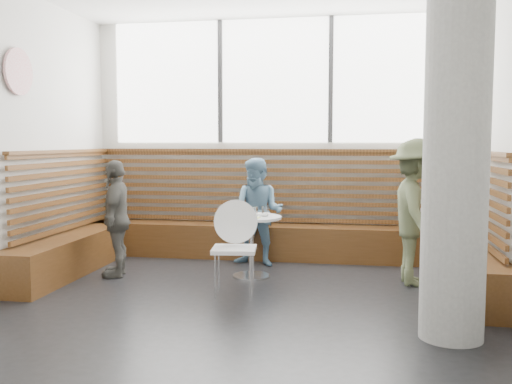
% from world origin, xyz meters
% --- Properties ---
extents(room, '(5.00, 5.00, 3.20)m').
position_xyz_m(room, '(0.00, 0.00, 1.60)').
color(room, silver).
rests_on(room, ground).
extents(booth, '(5.00, 2.50, 1.44)m').
position_xyz_m(booth, '(0.00, 1.77, 0.41)').
color(booth, '#452811').
rests_on(booth, ground).
extents(concrete_column, '(0.50, 0.50, 3.20)m').
position_xyz_m(concrete_column, '(1.85, -0.60, 1.60)').
color(concrete_column, gray).
rests_on(concrete_column, ground).
extents(wall_art, '(0.03, 0.50, 0.50)m').
position_xyz_m(wall_art, '(-2.46, 0.40, 2.30)').
color(wall_art, white).
rests_on(wall_art, room).
extents(cafe_table, '(0.69, 0.69, 0.71)m').
position_xyz_m(cafe_table, '(-0.08, 1.15, 0.51)').
color(cafe_table, silver).
rests_on(cafe_table, ground).
extents(cafe_chair, '(0.46, 0.45, 0.95)m').
position_xyz_m(cafe_chair, '(-0.11, 0.44, 0.56)').
color(cafe_chair, white).
rests_on(cafe_chair, ground).
extents(adult_man, '(0.69, 1.09, 1.60)m').
position_xyz_m(adult_man, '(1.74, 1.14, 0.80)').
color(adult_man, '#525A3C').
rests_on(adult_man, ground).
extents(child_back, '(0.74, 0.62, 1.35)m').
position_xyz_m(child_back, '(-0.10, 1.77, 0.68)').
color(child_back, '#5D84A1').
rests_on(child_back, ground).
extents(child_left, '(0.50, 0.85, 1.35)m').
position_xyz_m(child_left, '(-1.63, 0.95, 0.67)').
color(child_left, '#4F4D48').
rests_on(child_left, ground).
extents(plate_near, '(0.21, 0.21, 0.01)m').
position_xyz_m(plate_near, '(-0.19, 1.24, 0.72)').
color(plate_near, white).
rests_on(plate_near, cafe_table).
extents(plate_far, '(0.21, 0.21, 0.01)m').
position_xyz_m(plate_far, '(0.02, 1.32, 0.72)').
color(plate_far, white).
rests_on(plate_far, cafe_table).
extents(glass_left, '(0.06, 0.06, 0.10)m').
position_xyz_m(glass_left, '(-0.30, 1.07, 0.76)').
color(glass_left, white).
rests_on(glass_left, cafe_table).
extents(glass_mid, '(0.08, 0.08, 0.12)m').
position_xyz_m(glass_mid, '(-0.03, 1.06, 0.77)').
color(glass_mid, white).
rests_on(glass_mid, cafe_table).
extents(glass_right, '(0.08, 0.08, 0.12)m').
position_xyz_m(glass_right, '(0.07, 1.16, 0.77)').
color(glass_right, white).
rests_on(glass_right, cafe_table).
extents(menu_card, '(0.20, 0.14, 0.00)m').
position_xyz_m(menu_card, '(-0.06, 1.02, 0.71)').
color(menu_card, '#A5C64C').
rests_on(menu_card, cafe_table).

